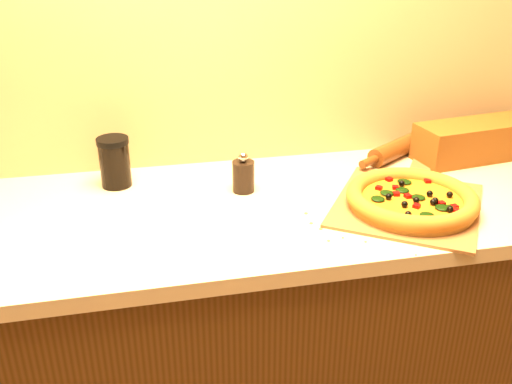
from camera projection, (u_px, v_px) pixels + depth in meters
name	position (u px, v px, depth m)	size (l,w,h in m)	color
cabinet	(235.00, 345.00, 1.72)	(2.80, 0.65, 0.86)	#42290E
countertop	(232.00, 213.00, 1.53)	(2.84, 0.68, 0.04)	#BCAC93
pizza_peel	(408.00, 202.00, 1.54)	(0.53, 0.57, 0.01)	brown
pizza	(412.00, 199.00, 1.49)	(0.34, 0.34, 0.05)	#AB802A
pepper_grinder	(243.00, 175.00, 1.59)	(0.06, 0.06, 0.12)	black
rolling_pin	(402.00, 147.00, 1.85)	(0.38, 0.26, 0.06)	#50260D
bread_bag	(481.00, 140.00, 1.82)	(0.43, 0.14, 0.12)	brown
dark_jar	(115.00, 162.00, 1.62)	(0.09, 0.09, 0.14)	black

